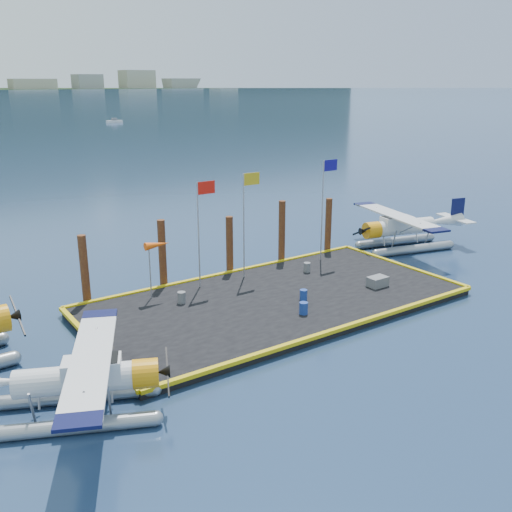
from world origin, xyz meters
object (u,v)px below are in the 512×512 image
(seaplane_a, at_px, (83,383))
(seaplane_d, at_px, (401,230))
(piling_1, at_px, (162,256))
(windsock, at_px, (157,246))
(piling_4, at_px, (328,227))
(drum_0, at_px, (182,297))
(flagpole_red, at_px, (201,218))
(flagpole_yellow, at_px, (247,209))
(drum_3, at_px, (303,295))
(piling_2, at_px, (230,247))
(flagpole_blue, at_px, (325,195))
(drum_4, at_px, (307,267))
(crate, at_px, (377,282))
(drum_1, at_px, (304,308))
(piling_3, at_px, (282,233))
(piling_0, at_px, (85,272))

(seaplane_a, height_order, seaplane_d, seaplane_d)
(piling_1, bearing_deg, seaplane_a, -128.17)
(seaplane_d, bearing_deg, windsock, 102.46)
(seaplane_d, bearing_deg, piling_4, 82.78)
(seaplane_d, relative_size, drum_0, 15.79)
(flagpole_red, distance_m, flagpole_yellow, 3.00)
(flagpole_yellow, distance_m, windsock, 5.87)
(drum_3, bearing_deg, piling_2, 95.13)
(flagpole_blue, bearing_deg, flagpole_red, 180.00)
(seaplane_d, bearing_deg, drum_4, 109.76)
(crate, bearing_deg, piling_4, 70.22)
(seaplane_a, relative_size, drum_1, 13.88)
(seaplane_a, distance_m, flagpole_red, 13.35)
(flagpole_blue, height_order, piling_3, flagpole_blue)
(seaplane_d, bearing_deg, piling_3, 91.49)
(piling_0, bearing_deg, flagpole_red, -14.46)
(windsock, bearing_deg, seaplane_d, -1.12)
(crate, relative_size, piling_3, 0.26)
(piling_1, relative_size, piling_3, 0.98)
(drum_1, distance_m, flagpole_yellow, 7.50)
(windsock, bearing_deg, piling_0, 155.27)
(flagpole_yellow, bearing_deg, piling_3, 22.85)
(drum_0, distance_m, piling_1, 3.53)
(crate, relative_size, flagpole_red, 0.19)
(windsock, bearing_deg, crate, -27.37)
(flagpole_red, relative_size, piling_4, 1.50)
(drum_4, xyz_separation_m, piling_4, (4.30, 2.99, 1.31))
(seaplane_a, relative_size, flagpole_yellow, 1.38)
(drum_3, relative_size, piling_1, 0.13)
(drum_0, bearing_deg, seaplane_a, -137.01)
(seaplane_d, relative_size, flagpole_yellow, 1.55)
(drum_0, xyz_separation_m, piling_4, (13.00, 3.20, 1.29))
(drum_4, relative_size, piling_0, 0.15)
(drum_4, bearing_deg, flagpole_blue, 29.16)
(crate, height_order, piling_4, piling_4)
(flagpole_red, height_order, piling_4, flagpole_red)
(crate, height_order, piling_0, piling_0)
(drum_3, bearing_deg, flagpole_red, 124.59)
(drum_3, relative_size, piling_0, 0.14)
(windsock, bearing_deg, piling_2, 16.15)
(crate, height_order, flagpole_blue, flagpole_blue)
(flagpole_blue, relative_size, piling_3, 1.51)
(piling_3, bearing_deg, drum_0, -160.43)
(drum_0, relative_size, piling_1, 0.15)
(drum_0, bearing_deg, drum_3, -30.53)
(drum_4, relative_size, windsock, 0.19)
(windsock, relative_size, piling_2, 0.82)
(windsock, xyz_separation_m, piling_0, (-3.47, 1.60, -1.23))
(crate, distance_m, piling_1, 12.35)
(seaplane_d, relative_size, crate, 8.55)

